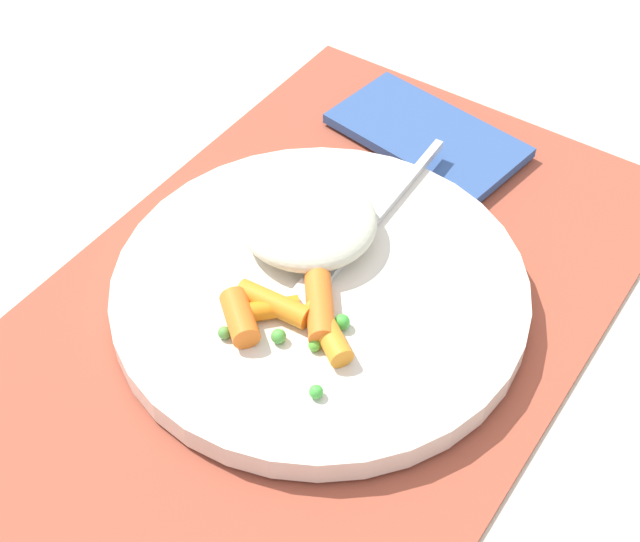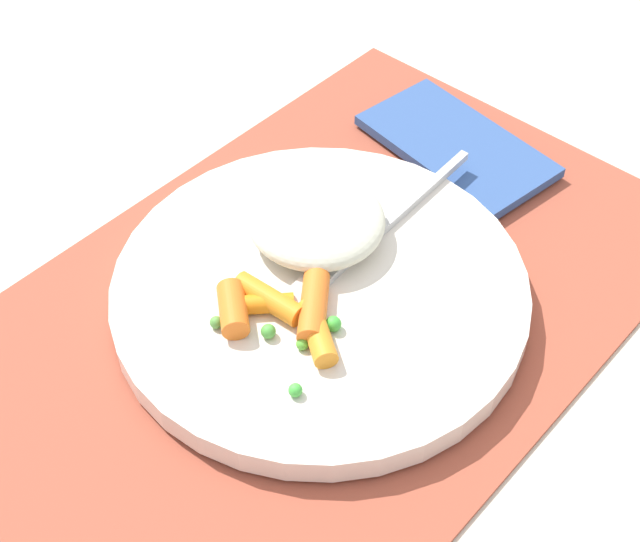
{
  "view_description": "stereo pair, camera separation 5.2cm",
  "coord_description": "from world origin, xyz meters",
  "px_view_note": "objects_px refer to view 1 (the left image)",
  "views": [
    {
      "loc": [
        0.32,
        0.22,
        0.46
      ],
      "look_at": [
        0.0,
        0.0,
        0.03
      ],
      "focal_mm": 51.13,
      "sensor_mm": 36.0,
      "label": 1
    },
    {
      "loc": [
        0.29,
        0.26,
        0.46
      ],
      "look_at": [
        0.0,
        0.0,
        0.03
      ],
      "focal_mm": 51.13,
      "sensor_mm": 36.0,
      "label": 2
    }
  ],
  "objects_px": {
    "plate": "(320,291)",
    "napkin": "(427,135)",
    "fork": "(352,241)",
    "carrot_portion": "(290,314)",
    "rice_mound": "(308,221)"
  },
  "relations": [
    {
      "from": "plate",
      "to": "carrot_portion",
      "type": "relative_size",
      "value": 2.92
    },
    {
      "from": "fork",
      "to": "napkin",
      "type": "height_order",
      "value": "fork"
    },
    {
      "from": "fork",
      "to": "napkin",
      "type": "relative_size",
      "value": 1.37
    },
    {
      "from": "plate",
      "to": "napkin",
      "type": "distance_m",
      "value": 0.19
    },
    {
      "from": "plate",
      "to": "carrot_portion",
      "type": "xyz_separation_m",
      "value": [
        0.04,
        0.0,
        0.02
      ]
    },
    {
      "from": "rice_mound",
      "to": "carrot_portion",
      "type": "xyz_separation_m",
      "value": [
        0.07,
        0.03,
        -0.01
      ]
    },
    {
      "from": "plate",
      "to": "fork",
      "type": "height_order",
      "value": "fork"
    },
    {
      "from": "rice_mound",
      "to": "carrot_portion",
      "type": "distance_m",
      "value": 0.08
    },
    {
      "from": "rice_mound",
      "to": "fork",
      "type": "xyz_separation_m",
      "value": [
        -0.01,
        0.03,
        -0.01
      ]
    },
    {
      "from": "carrot_portion",
      "to": "napkin",
      "type": "height_order",
      "value": "carrot_portion"
    },
    {
      "from": "carrot_portion",
      "to": "napkin",
      "type": "distance_m",
      "value": 0.23
    },
    {
      "from": "rice_mound",
      "to": "napkin",
      "type": "height_order",
      "value": "rice_mound"
    },
    {
      "from": "fork",
      "to": "rice_mound",
      "type": "bearing_deg",
      "value": -69.44
    },
    {
      "from": "carrot_portion",
      "to": "fork",
      "type": "bearing_deg",
      "value": -176.15
    },
    {
      "from": "plate",
      "to": "rice_mound",
      "type": "bearing_deg",
      "value": -134.55
    }
  ]
}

